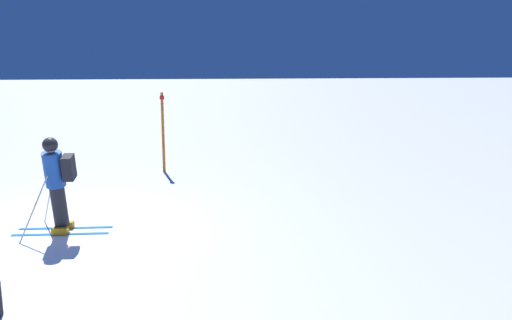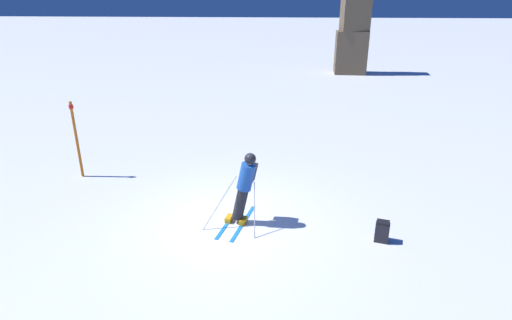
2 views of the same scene
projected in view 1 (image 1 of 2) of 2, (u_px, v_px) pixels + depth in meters
ground_plane at (65, 228)px, 9.48m from camera, size 300.00×300.00×0.00m
skier at (57, 180)px, 8.89m from camera, size 1.27×1.78×1.85m
trail_marker at (163, 129)px, 14.46m from camera, size 0.13×0.13×2.33m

